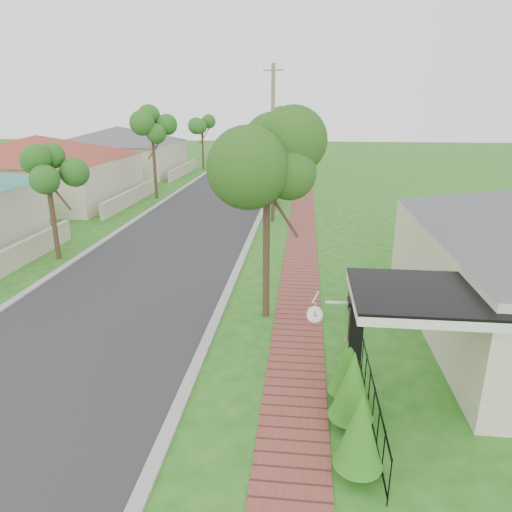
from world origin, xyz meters
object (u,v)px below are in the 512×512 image
at_px(porch_post, 354,356).
at_px(near_tree, 267,167).
at_px(station_clock, 317,313).
at_px(parked_car_red, 263,192).
at_px(parked_car_white, 279,161).
at_px(utility_pole, 273,139).

xyz_separation_m(porch_post, near_tree, (-2.35, 4.20, 3.67)).
bearing_deg(station_clock, near_tree, 111.52).
height_order(parked_car_red, station_clock, station_clock).
relative_size(parked_car_red, near_tree, 0.71).
bearing_deg(parked_car_red, station_clock, -87.39).
distance_m(parked_car_white, utility_pole, 21.39).
relative_size(parked_car_white, near_tree, 0.81).
bearing_deg(station_clock, parked_car_white, 94.65).
bearing_deg(station_clock, parked_car_red, 98.49).
height_order(parked_car_white, utility_pole, utility_pole).
height_order(parked_car_red, near_tree, near_tree).
bearing_deg(near_tree, porch_post, -60.76).
bearing_deg(parked_car_red, parked_car_white, 84.12).
xyz_separation_m(parked_car_white, station_clock, (3.30, -40.56, 1.15)).
xyz_separation_m(parked_car_red, station_clock, (3.30, -22.08, 1.22)).
bearing_deg(utility_pole, station_clock, -82.80).
distance_m(near_tree, utility_pole, 15.75).
xyz_separation_m(porch_post, utility_pole, (-3.32, 19.92, 3.39)).
xyz_separation_m(parked_car_white, utility_pole, (0.83, -21.04, 3.71)).
height_order(porch_post, near_tree, near_tree).
xyz_separation_m(porch_post, parked_car_white, (-4.15, 40.96, -0.32)).
xyz_separation_m(parked_car_red, parked_car_white, (-0.00, 18.48, 0.07)).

